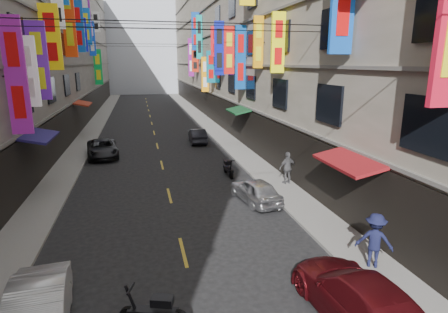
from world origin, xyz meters
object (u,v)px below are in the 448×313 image
car_right_mid (255,190)px  pedestrian_rnear (375,240)px  scooter_crossing (154,311)px  car_right_far (197,136)px  car_left_far (102,148)px  car_right_near (360,299)px  pedestrian_rfar (288,168)px  scooter_far_right (228,168)px

car_right_mid → pedestrian_rnear: 6.94m
scooter_crossing → pedestrian_rnear: (7.08, 1.22, 0.59)m
car_right_mid → car_right_far: car_right_mid is taller
car_right_mid → pedestrian_rnear: pedestrian_rnear is taller
car_left_far → car_right_near: 21.49m
car_right_far → pedestrian_rnear: 21.21m
pedestrian_rfar → scooter_far_right: bearing=-54.4°
car_right_near → car_right_mid: 8.92m
scooter_far_right → car_right_near: 13.52m
car_right_far → pedestrian_rfar: pedestrian_rfar is taller
pedestrian_rnear → scooter_far_right: bearing=-46.7°
car_left_far → scooter_crossing: bearing=-88.8°
scooter_crossing → car_left_far: 19.11m
car_right_far → car_right_near: bearing=93.5°
scooter_crossing → pedestrian_rnear: 7.20m
scooter_far_right → pedestrian_rnear: bearing=98.9°
scooter_far_right → car_right_mid: size_ratio=0.51×
car_right_near → car_right_far: car_right_near is taller
car_right_near → car_right_far: size_ratio=1.33×
car_right_near → pedestrian_rnear: size_ratio=2.66×
pedestrian_rnear → car_right_far: bearing=-50.8°
car_right_near → scooter_crossing: bearing=-14.8°
car_left_far → pedestrian_rnear: size_ratio=2.45×
pedestrian_rnear → pedestrian_rfar: bearing=-61.3°
car_right_near → pedestrian_rnear: pedestrian_rnear is taller
scooter_crossing → car_right_near: bearing=-83.0°
scooter_far_right → car_right_far: 9.81m
scooter_far_right → car_right_mid: (0.27, -4.60, 0.16)m
scooter_far_right → car_left_far: 10.06m
car_right_mid → car_right_far: bearing=-97.2°
scooter_far_right → car_left_far: (-7.73, 6.43, 0.18)m
pedestrian_rfar → scooter_crossing: bearing=40.9°
scooter_crossing → car_right_mid: 9.41m
car_left_far → pedestrian_rnear: (9.92, -17.68, 0.41)m
pedestrian_rfar → car_right_far: bearing=-87.5°
scooter_far_right → car_right_far: bearing=-90.1°
scooter_crossing → car_right_near: (5.16, -1.04, 0.26)m
scooter_crossing → pedestrian_rnear: size_ratio=0.96×
car_right_far → pedestrian_rfar: 12.72m
car_right_mid → car_right_far: (-0.60, 14.40, -0.00)m
scooter_crossing → car_right_near: size_ratio=0.36×
car_left_far → scooter_far_right: bearing=-47.1°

